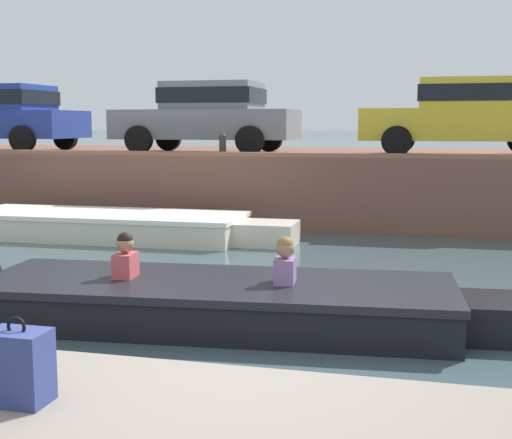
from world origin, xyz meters
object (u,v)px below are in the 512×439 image
(car_left_inner_grey, at_px, (209,114))
(mooring_bollard_mid, at_px, (223,144))
(boat_moored_west_cream, at_px, (117,226))
(car_centre_yellow, at_px, (466,113))
(motorboat_passing, at_px, (236,303))
(backpack_on_ledge, at_px, (20,367))
(car_leftmost_blue, at_px, (2,115))

(car_left_inner_grey, xyz_separation_m, mooring_bollard_mid, (0.75, -1.43, -0.61))
(boat_moored_west_cream, height_order, car_centre_yellow, car_centre_yellow)
(mooring_bollard_mid, bearing_deg, boat_moored_west_cream, -127.92)
(car_left_inner_grey, xyz_separation_m, car_centre_yellow, (5.47, 0.00, 0.00))
(motorboat_passing, distance_m, backpack_on_ledge, 4.25)
(motorboat_passing, distance_m, car_centre_yellow, 8.84)
(backpack_on_ledge, bearing_deg, car_leftmost_blue, 123.67)
(car_leftmost_blue, distance_m, car_centre_yellow, 10.66)
(car_left_inner_grey, bearing_deg, motorboat_passing, -70.36)
(boat_moored_west_cream, xyz_separation_m, car_centre_yellow, (6.19, 3.30, 2.06))
(mooring_bollard_mid, distance_m, backpack_on_ledge, 11.24)
(car_centre_yellow, relative_size, mooring_bollard_mid, 9.10)
(car_leftmost_blue, height_order, car_centre_yellow, same)
(car_leftmost_blue, xyz_separation_m, car_centre_yellow, (10.66, 0.00, -0.00))
(motorboat_passing, distance_m, car_leftmost_blue, 11.73)
(boat_moored_west_cream, bearing_deg, backpack_on_ledge, -67.40)
(backpack_on_ledge, bearing_deg, motorboat_passing, 91.91)
(car_left_inner_grey, xyz_separation_m, backpack_on_ledge, (3.07, -12.40, -1.32))
(car_leftmost_blue, bearing_deg, motorboat_passing, -45.33)
(mooring_bollard_mid, xyz_separation_m, backpack_on_ledge, (2.32, -10.97, -0.71))
(boat_moored_west_cream, bearing_deg, car_leftmost_blue, 143.56)
(car_left_inner_grey, height_order, car_centre_yellow, same)
(boat_moored_west_cream, xyz_separation_m, motorboat_passing, (3.65, -4.91, 0.00))
(car_left_inner_grey, distance_m, car_centre_yellow, 5.47)
(car_left_inner_grey, bearing_deg, car_centre_yellow, 0.00)
(car_leftmost_blue, relative_size, car_left_inner_grey, 0.99)
(car_left_inner_grey, relative_size, car_centre_yellow, 0.99)
(boat_moored_west_cream, relative_size, car_leftmost_blue, 1.55)
(car_leftmost_blue, distance_m, backpack_on_ledge, 14.95)
(car_leftmost_blue, height_order, car_left_inner_grey, same)
(motorboat_passing, height_order, car_left_inner_grey, car_left_inner_grey)
(boat_moored_west_cream, xyz_separation_m, car_leftmost_blue, (-4.47, 3.30, 2.06))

